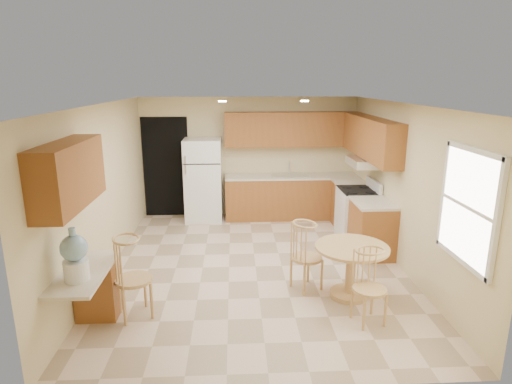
{
  "coord_description": "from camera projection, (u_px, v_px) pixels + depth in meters",
  "views": [
    {
      "loc": [
        -0.31,
        -6.17,
        2.84
      ],
      "look_at": [
        0.02,
        0.3,
        1.13
      ],
      "focal_mm": 30.0,
      "sensor_mm": 36.0,
      "label": 1
    }
  ],
  "objects": [
    {
      "name": "floor",
      "position": [
        256.0,
        266.0,
        6.7
      ],
      "size": [
        5.5,
        5.5,
        0.0
      ],
      "primitive_type": "plane",
      "color": "beige",
      "rests_on": "ground"
    },
    {
      "name": "ceiling",
      "position": [
        255.0,
        104.0,
        6.06
      ],
      "size": [
        4.5,
        5.5,
        0.02
      ],
      "primitive_type": "cube",
      "color": "white",
      "rests_on": "wall_back"
    },
    {
      "name": "wall_back",
      "position": [
        249.0,
        157.0,
        9.04
      ],
      "size": [
        4.5,
        0.02,
        2.5
      ],
      "primitive_type": "cube",
      "color": "#CEBF8B",
      "rests_on": "floor"
    },
    {
      "name": "wall_front",
      "position": [
        271.0,
        267.0,
        3.73
      ],
      "size": [
        4.5,
        0.02,
        2.5
      ],
      "primitive_type": "cube",
      "color": "#CEBF8B",
      "rests_on": "floor"
    },
    {
      "name": "wall_left",
      "position": [
        103.0,
        191.0,
        6.27
      ],
      "size": [
        0.02,
        5.5,
        2.5
      ],
      "primitive_type": "cube",
      "color": "#CEBF8B",
      "rests_on": "floor"
    },
    {
      "name": "wall_right",
      "position": [
        403.0,
        187.0,
        6.49
      ],
      "size": [
        0.02,
        5.5,
        2.5
      ],
      "primitive_type": "cube",
      "color": "#CEBF8B",
      "rests_on": "floor"
    },
    {
      "name": "doorway",
      "position": [
        166.0,
        167.0,
        8.99
      ],
      "size": [
        0.9,
        0.02,
        2.1
      ],
      "primitive_type": "cube",
      "color": "black",
      "rests_on": "floor"
    },
    {
      "name": "base_cab_back",
      "position": [
        291.0,
        197.0,
        9.0
      ],
      "size": [
        2.75,
        0.6,
        0.87
      ],
      "primitive_type": "cube",
      "color": "#955726",
      "rests_on": "floor"
    },
    {
      "name": "counter_back",
      "position": [
        292.0,
        176.0,
        8.88
      ],
      "size": [
        2.75,
        0.63,
        0.04
      ],
      "primitive_type": "cube",
      "color": "beige",
      "rests_on": "base_cab_back"
    },
    {
      "name": "base_cab_right_a",
      "position": [
        349.0,
        205.0,
        8.48
      ],
      "size": [
        0.6,
        0.59,
        0.87
      ],
      "primitive_type": "cube",
      "color": "#955726",
      "rests_on": "floor"
    },
    {
      "name": "counter_right_a",
      "position": [
        350.0,
        182.0,
        8.36
      ],
      "size": [
        0.63,
        0.59,
        0.04
      ],
      "primitive_type": "cube",
      "color": "beige",
      "rests_on": "base_cab_right_a"
    },
    {
      "name": "base_cab_right_b",
      "position": [
        372.0,
        229.0,
        7.07
      ],
      "size": [
        0.6,
        0.8,
        0.87
      ],
      "primitive_type": "cube",
      "color": "#955726",
      "rests_on": "floor"
    },
    {
      "name": "counter_right_b",
      "position": [
        374.0,
        203.0,
        6.96
      ],
      "size": [
        0.63,
        0.8,
        0.04
      ],
      "primitive_type": "cube",
      "color": "beige",
      "rests_on": "base_cab_right_b"
    },
    {
      "name": "upper_cab_back",
      "position": [
        292.0,
        129.0,
        8.77
      ],
      "size": [
        2.75,
        0.33,
        0.7
      ],
      "primitive_type": "cube",
      "color": "#955726",
      "rests_on": "wall_back"
    },
    {
      "name": "upper_cab_right",
      "position": [
        370.0,
        138.0,
        7.5
      ],
      "size": [
        0.33,
        2.42,
        0.7
      ],
      "primitive_type": "cube",
      "color": "#955726",
      "rests_on": "wall_right"
    },
    {
      "name": "upper_cab_left",
      "position": [
        69.0,
        175.0,
        4.58
      ],
      "size": [
        0.33,
        1.4,
        0.7
      ],
      "primitive_type": "cube",
      "color": "#955726",
      "rests_on": "wall_left"
    },
    {
      "name": "sink",
      "position": [
        290.0,
        175.0,
        8.88
      ],
      "size": [
        0.78,
        0.44,
        0.01
      ],
      "primitive_type": "cube",
      "color": "silver",
      "rests_on": "counter_back"
    },
    {
      "name": "range_hood",
      "position": [
        365.0,
        162.0,
        7.58
      ],
      "size": [
        0.5,
        0.76,
        0.14
      ],
      "primitive_type": "cube",
      "color": "silver",
      "rests_on": "upper_cab_right"
    },
    {
      "name": "desk_pedestal",
      "position": [
        98.0,
        288.0,
        5.24
      ],
      "size": [
        0.48,
        0.42,
        0.72
      ],
      "primitive_type": "cube",
      "color": "#955726",
      "rests_on": "floor"
    },
    {
      "name": "desk_top",
      "position": [
        84.0,
        273.0,
        4.77
      ],
      "size": [
        0.5,
        1.2,
        0.04
      ],
      "primitive_type": "cube",
      "color": "beige",
      "rests_on": "desk_pedestal"
    },
    {
      "name": "window",
      "position": [
        469.0,
        207.0,
        4.64
      ],
      "size": [
        0.06,
        1.12,
        1.3
      ],
      "color": "white",
      "rests_on": "wall_right"
    },
    {
      "name": "can_light_a",
      "position": [
        222.0,
        101.0,
        7.2
      ],
      "size": [
        0.14,
        0.14,
        0.02
      ],
      "primitive_type": "cylinder",
      "color": "white",
      "rests_on": "ceiling"
    },
    {
      "name": "can_light_b",
      "position": [
        305.0,
        101.0,
        7.27
      ],
      "size": [
        0.14,
        0.14,
        0.02
      ],
      "primitive_type": "cylinder",
      "color": "white",
      "rests_on": "ceiling"
    },
    {
      "name": "refrigerator",
      "position": [
        203.0,
        180.0,
        8.76
      ],
      "size": [
        0.75,
        0.73,
        1.69
      ],
      "color": "white",
      "rests_on": "floor"
    },
    {
      "name": "stove",
      "position": [
        357.0,
        213.0,
        7.82
      ],
      "size": [
        0.65,
        0.76,
        1.09
      ],
      "color": "white",
      "rests_on": "floor"
    },
    {
      "name": "dining_table",
      "position": [
        351.0,
        264.0,
        5.68
      ],
      "size": [
        0.97,
        0.97,
        0.72
      ],
      "rotation": [
        0.0,
        0.0,
        -0.2
      ],
      "color": "tan",
      "rests_on": "floor"
    },
    {
      "name": "chair_table_a",
      "position": [
        308.0,
        252.0,
        5.77
      ],
      "size": [
        0.42,
        0.54,
        0.96
      ],
      "rotation": [
        0.0,
        0.0,
        -1.07
      ],
      "color": "tan",
      "rests_on": "floor"
    },
    {
      "name": "chair_table_b",
      "position": [
        373.0,
        283.0,
        4.94
      ],
      "size": [
        0.4,
        0.42,
        0.91
      ],
      "rotation": [
        0.0,
        0.0,
        3.39
      ],
      "color": "tan",
      "rests_on": "floor"
    },
    {
      "name": "chair_desk",
      "position": [
        131.0,
        273.0,
        5.06
      ],
      "size": [
        0.45,
        0.58,
        1.02
      ],
      "rotation": [
        0.0,
        0.0,
        -1.14
      ],
      "color": "tan",
      "rests_on": "floor"
    },
    {
      "name": "water_crock",
      "position": [
        75.0,
        257.0,
        4.49
      ],
      "size": [
        0.28,
        0.28,
        0.58
      ],
      "color": "white",
      "rests_on": "desk_top"
    }
  ]
}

